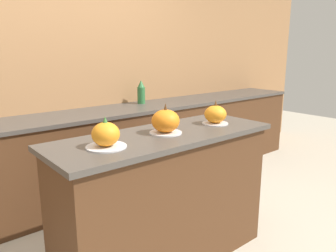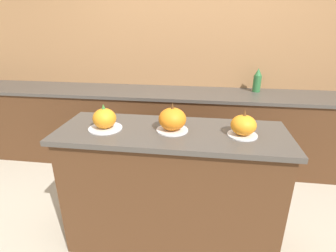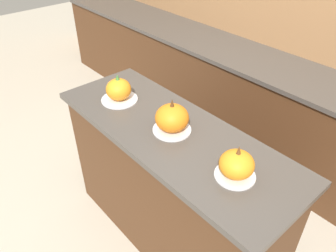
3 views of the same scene
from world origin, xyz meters
name	(u,v)px [view 3 (image 3 of 3)]	position (x,y,z in m)	size (l,w,h in m)	color
ground_plane	(170,234)	(0.00, 0.00, 0.00)	(12.00, 12.00, 0.00)	#BCB29E
wall_back	(327,14)	(0.00, 1.57, 1.25)	(8.00, 0.06, 2.50)	#9E7047
kitchen_island	(171,188)	(0.00, 0.00, 0.47)	(1.56, 0.57, 0.93)	#4C2D19
back_counter	(280,119)	(0.00, 1.24, 0.44)	(6.00, 0.60, 0.88)	#4C2D19
pumpkin_cake_left	(119,90)	(-0.45, -0.03, 1.00)	(0.23, 0.23, 0.18)	silver
pumpkin_cake_center	(172,119)	(0.01, 0.00, 1.01)	(0.21, 0.21, 0.20)	silver
pumpkin_cake_right	(236,165)	(0.46, -0.02, 1.00)	(0.19, 0.19, 0.18)	silver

